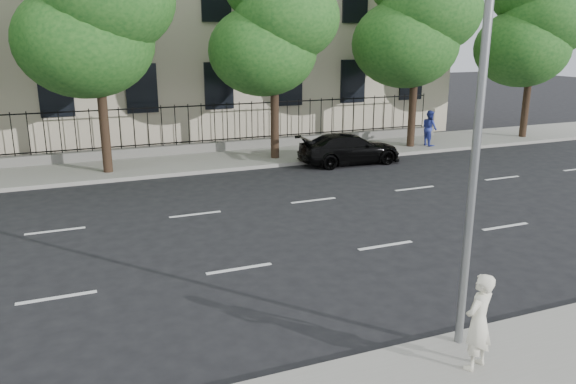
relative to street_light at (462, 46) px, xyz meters
name	(u,v)px	position (x,y,z in m)	size (l,w,h in m)	color
ground	(278,316)	(-2.50, 1.77, -5.15)	(120.00, 120.00, 0.00)	black
far_sidewalk	(157,165)	(-2.50, 15.77, -5.07)	(60.00, 4.00, 0.15)	gray
lane_markings	(214,238)	(-2.50, 6.52, -5.14)	(49.60, 4.62, 0.01)	silver
iron_fence	(149,145)	(-2.50, 17.47, -4.50)	(30.00, 0.50, 2.20)	slate
street_light	(462,46)	(0.00, 0.00, 0.00)	(0.25, 3.32, 8.05)	slate
tree_c	(94,4)	(-4.46, 15.13, 1.26)	(5.89, 5.50, 9.80)	#382619
tree_d	(274,22)	(2.54, 15.13, 0.69)	(5.34, 4.94, 8.84)	#382619
tree_e	(417,15)	(9.54, 15.13, 1.05)	(5.71, 5.31, 9.46)	#382619
tree_f	(533,24)	(16.54, 15.13, 0.73)	(5.52, 5.12, 9.01)	#382619
black_sedan	(350,149)	(5.26, 13.27, -4.50)	(1.81, 4.46, 1.30)	black
woman_near	(478,322)	(-0.28, -1.27, -4.19)	(0.59, 0.39, 1.62)	silver
pedestrian_far	(430,128)	(10.42, 14.78, -4.15)	(0.83, 0.64, 1.70)	#2D3A9A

